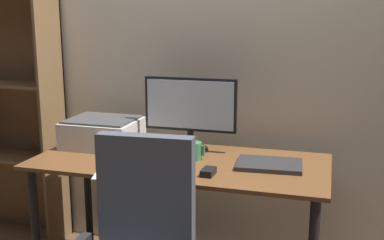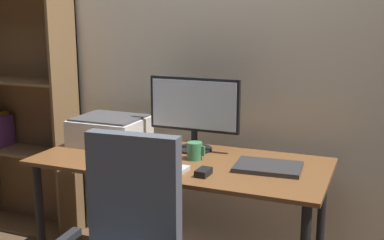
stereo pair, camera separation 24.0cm
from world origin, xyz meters
The scene contains 10 objects.
back_wall centered at (0.00, 0.51, 1.30)m, with size 6.40×0.10×2.60m, color beige.
desk centered at (0.00, 0.00, 0.65)m, with size 1.52×0.68×0.74m.
monitor centered at (0.00, 0.20, 0.97)m, with size 0.52×0.20×0.41m.
keyboard centered at (-0.04, -0.18, 0.75)m, with size 0.29×0.11×0.02m, color #B7BABC.
mouse centered at (0.21, -0.19, 0.76)m, with size 0.06×0.10×0.03m, color black.
coffee_mug centered at (0.07, 0.03, 0.79)m, with size 0.10×0.08×0.09m.
laptop centered at (0.46, 0.02, 0.75)m, with size 0.32×0.23×0.02m, color #2D2D30.
printer centered at (-0.51, 0.14, 0.82)m, with size 0.40×0.34×0.16m.
paper_sheet centered at (-0.23, -0.24, 0.74)m, with size 0.21×0.30×0.00m, color white.
bookshelf centered at (-1.34, 0.34, 0.79)m, with size 0.77×0.28×1.61m.
Camera 1 is at (0.73, -2.26, 1.47)m, focal length 44.42 mm.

